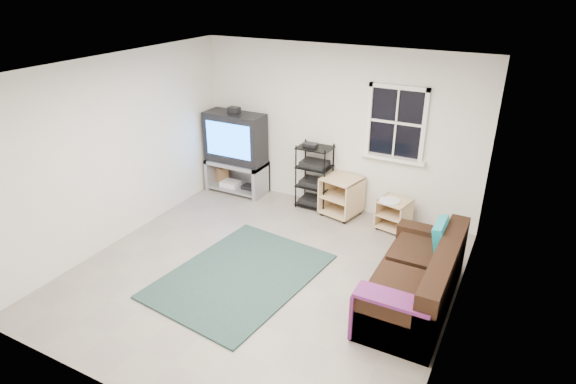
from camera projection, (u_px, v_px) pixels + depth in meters
The scene contains 8 objects.
room at pixel (396, 128), 7.05m from camera, with size 4.60×4.62×4.60m.
tv_unit at pixel (236, 146), 8.23m from camera, with size 1.04×0.52×1.52m.
av_rack at pixel (314, 180), 7.82m from camera, with size 0.54×0.39×1.08m.
side_table_left at pixel (343, 194), 7.63m from camera, with size 0.65×0.65×0.64m.
side_table_right at pixel (394, 212), 7.22m from camera, with size 0.50×0.50×0.49m.
sofa at pixel (417, 282), 5.53m from camera, with size 0.85×1.91×0.87m.
shag_rug at pixel (241, 275), 6.16m from camera, with size 1.59×2.19×0.03m, color #302115.
paper_bag at pixel (221, 176), 8.73m from camera, with size 0.25×0.16×0.36m, color #9D7046.
Camera 1 is at (2.70, -4.49, 3.55)m, focal length 30.00 mm.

